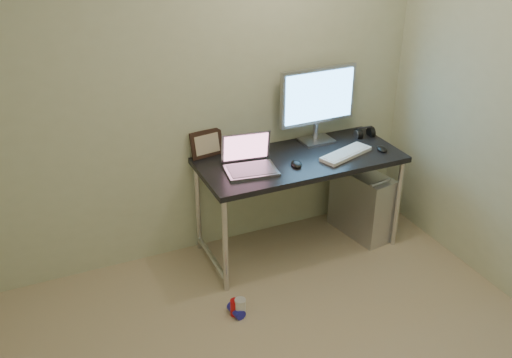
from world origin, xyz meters
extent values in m
cube|color=beige|center=(0.00, 1.75, 1.25)|extent=(3.50, 0.02, 2.50)
cube|color=black|center=(0.72, 1.43, 0.73)|extent=(1.46, 0.64, 0.04)
cylinder|color=silver|center=(0.03, 1.15, 0.35)|extent=(0.04, 0.04, 0.71)
cylinder|color=silver|center=(0.03, 1.71, 0.35)|extent=(0.04, 0.04, 0.71)
cylinder|color=silver|center=(1.41, 1.15, 0.35)|extent=(0.04, 0.04, 0.71)
cylinder|color=silver|center=(1.41, 1.71, 0.35)|extent=(0.04, 0.04, 0.71)
cylinder|color=silver|center=(0.03, 1.43, 0.08)|extent=(0.04, 0.56, 0.04)
cylinder|color=silver|center=(1.41, 1.43, 0.08)|extent=(0.04, 0.56, 0.04)
cube|color=silver|center=(1.26, 1.40, 0.26)|extent=(0.30, 0.54, 0.53)
cylinder|color=#A1A1A8|center=(1.26, 1.19, 0.55)|extent=(0.19, 0.06, 0.03)
cylinder|color=#A1A1A8|center=(1.26, 1.61, 0.55)|extent=(0.19, 0.06, 0.03)
cylinder|color=black|center=(1.21, 1.70, 0.40)|extent=(0.01, 0.16, 0.69)
cylinder|color=black|center=(1.30, 1.68, 0.38)|extent=(0.02, 0.11, 0.71)
cylinder|color=red|center=(-0.01, 0.89, 0.06)|extent=(0.06, 0.06, 0.11)
cylinder|color=silver|center=(0.01, 0.86, 0.07)|extent=(0.10, 0.10, 0.13)
cylinder|color=#2221B3|center=(-0.01, 0.88, 0.03)|extent=(0.09, 0.13, 0.07)
cube|color=#A1A1A8|center=(0.31, 1.37, 0.76)|extent=(0.37, 0.29, 0.02)
cube|color=slate|center=(0.31, 1.37, 0.77)|extent=(0.33, 0.24, 0.00)
cube|color=gray|center=(0.33, 1.50, 0.88)|extent=(0.35, 0.10, 0.22)
cube|color=#744255|center=(0.33, 1.49, 0.88)|extent=(0.31, 0.08, 0.19)
cube|color=#A1A1A8|center=(0.97, 1.63, 0.76)|extent=(0.25, 0.18, 0.02)
cylinder|color=#A1A1A8|center=(0.97, 1.66, 0.83)|extent=(0.04, 0.04, 0.13)
cube|color=#A1A1A8|center=(0.97, 1.64, 1.11)|extent=(0.61, 0.05, 0.42)
cube|color=#4D9CE2|center=(0.97, 1.62, 1.11)|extent=(0.55, 0.02, 0.36)
cube|color=white|center=(1.04, 1.33, 0.76)|extent=(0.44, 0.27, 0.03)
ellipsoid|color=black|center=(1.33, 1.30, 0.77)|extent=(0.09, 0.12, 0.04)
ellipsoid|color=black|center=(0.63, 1.33, 0.77)|extent=(0.10, 0.13, 0.04)
cylinder|color=black|center=(1.30, 1.57, 0.77)|extent=(0.04, 0.09, 0.09)
cylinder|color=black|center=(1.41, 1.57, 0.77)|extent=(0.04, 0.09, 0.09)
cube|color=black|center=(1.35, 1.57, 0.82)|extent=(0.12, 0.03, 0.01)
cube|color=black|center=(0.13, 1.73, 0.85)|extent=(0.25, 0.11, 0.20)
cylinder|color=silver|center=(0.36, 1.67, 0.79)|extent=(0.01, 0.01, 0.08)
cylinder|color=white|center=(0.36, 1.67, 0.84)|extent=(0.04, 0.04, 0.04)
camera|label=1|loc=(-1.06, -1.79, 2.48)|focal=40.00mm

